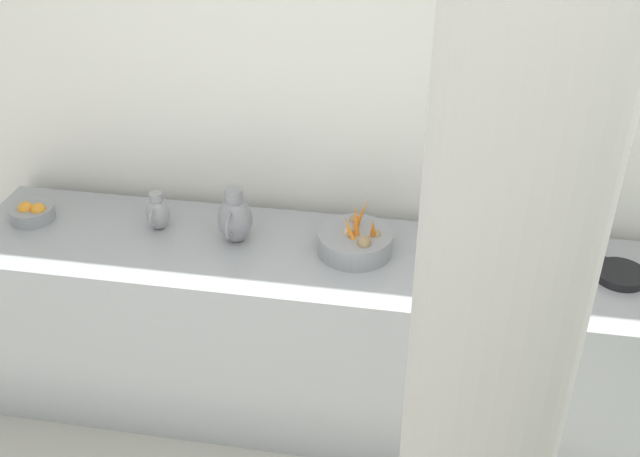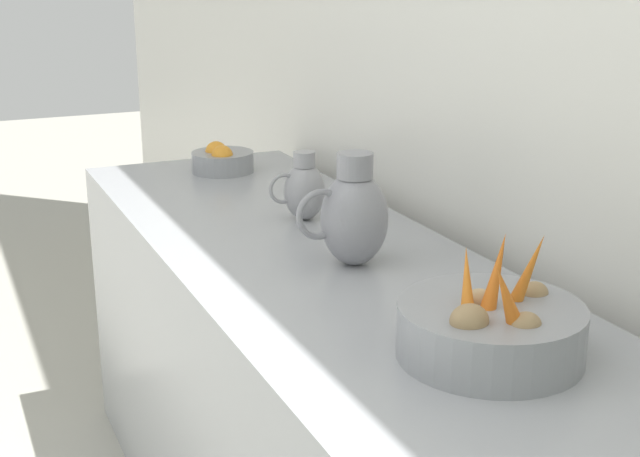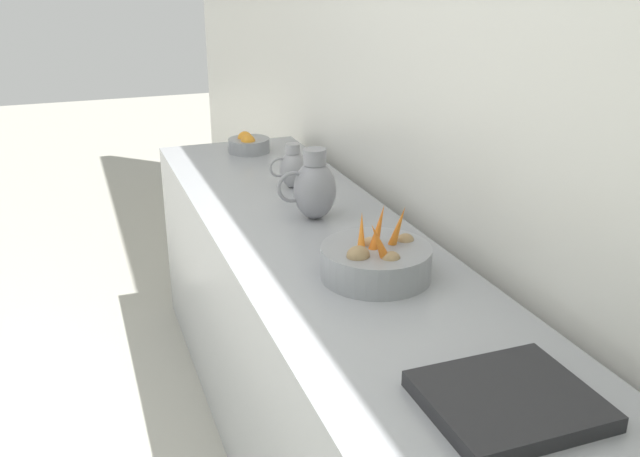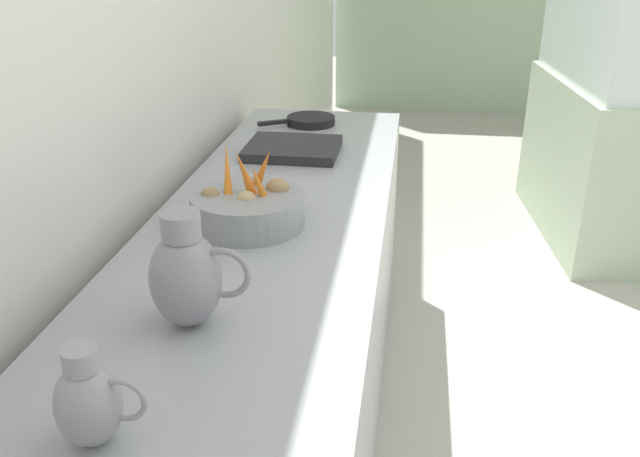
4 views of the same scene
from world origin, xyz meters
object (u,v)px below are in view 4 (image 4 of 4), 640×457
Objects in this scene: metal_pitcher_short at (89,401)px; vegetable_colander at (248,207)px; metal_pitcher_tall at (187,275)px; skillet_on_counter at (310,120)px.

vegetable_colander is at bearing 87.62° from metal_pitcher_short.
metal_pitcher_tall reaches higher than vegetable_colander.
vegetable_colander is 1.08m from skillet_on_counter.
metal_pitcher_short is 0.57× the size of skillet_on_counter.
skillet_on_counter is (0.04, 1.97, -0.06)m from metal_pitcher_short.
metal_pitcher_tall is at bearing -90.04° from skillet_on_counter.
metal_pitcher_tall is 0.37m from metal_pitcher_short.
metal_pitcher_short reaches higher than skillet_on_counter.
metal_pitcher_short is (-0.04, -0.89, 0.03)m from vegetable_colander.
vegetable_colander is 1.27× the size of metal_pitcher_tall.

